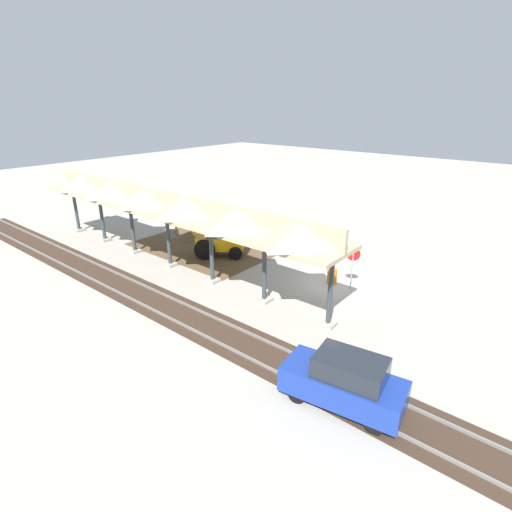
# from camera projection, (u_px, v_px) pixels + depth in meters

# --- Properties ---
(ground_plane) EXTENTS (120.00, 120.00, 0.00)m
(ground_plane) POSITION_uv_depth(u_px,v_px,m) (334.00, 284.00, 23.36)
(ground_plane) COLOR #9E998E
(dirt_work_zone) EXTENTS (10.24, 7.00, 0.01)m
(dirt_work_zone) POSITION_uv_depth(u_px,v_px,m) (206.00, 247.00, 29.25)
(dirt_work_zone) COLOR brown
(dirt_work_zone) RESTS_ON ground
(platform_canopy) EXTENTS (24.43, 3.20, 4.90)m
(platform_canopy) POSITION_uv_depth(u_px,v_px,m) (165.00, 203.00, 24.35)
(platform_canopy) COLOR #9E998E
(platform_canopy) RESTS_ON ground
(rail_tracks) EXTENTS (60.00, 2.58, 0.15)m
(rail_tracks) POSITION_uv_depth(u_px,v_px,m) (243.00, 343.00, 17.56)
(rail_tracks) COLOR slate
(rail_tracks) RESTS_ON ground
(stop_sign) EXTENTS (0.70, 0.35, 2.52)m
(stop_sign) POSITION_uv_depth(u_px,v_px,m) (353.00, 259.00, 22.00)
(stop_sign) COLOR gray
(stop_sign) RESTS_ON ground
(backhoe) EXTENTS (4.71, 4.02, 2.82)m
(backhoe) POSITION_uv_depth(u_px,v_px,m) (218.00, 238.00, 27.09)
(backhoe) COLOR orange
(backhoe) RESTS_ON ground
(dirt_mound) EXTENTS (5.65, 5.65, 1.37)m
(dirt_mound) POSITION_uv_depth(u_px,v_px,m) (193.00, 239.00, 30.96)
(dirt_mound) COLOR brown
(dirt_mound) RESTS_ON ground
(distant_parked_car) EXTENTS (4.40, 2.32, 1.98)m
(distant_parked_car) POSITION_uv_depth(u_px,v_px,m) (344.00, 381.00, 13.74)
(distant_parked_car) COLOR navy
(distant_parked_car) RESTS_ON ground
(traffic_barrel) EXTENTS (0.56, 0.56, 0.90)m
(traffic_barrel) POSITION_uv_depth(u_px,v_px,m) (332.00, 276.00, 23.26)
(traffic_barrel) COLOR orange
(traffic_barrel) RESTS_ON ground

